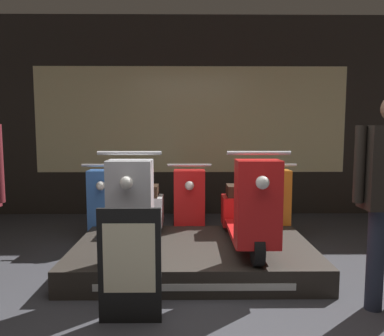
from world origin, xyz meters
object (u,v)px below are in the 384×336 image
Objects in this scene: scooter_display_left at (138,211)px; scooter_display_right at (248,210)px; price_sign_board at (130,265)px; scooter_backrow_1 at (189,205)px; scooter_backrow_2 at (265,205)px; scooter_backrow_0 at (113,205)px.

scooter_display_right is (1.08, 0.00, 0.00)m from scooter_display_left.
scooter_display_right is at bearing 0.00° from scooter_display_left.
price_sign_board is (-1.01, -0.99, -0.18)m from scooter_display_right.
scooter_display_left is 1.83× the size of price_sign_board.
scooter_backrow_1 is 1.00× the size of scooter_backrow_2.
scooter_backrow_1 is 1.83× the size of price_sign_board.
price_sign_board is at bearing -135.67° from scooter_display_right.
scooter_backrow_0 is 1.04m from scooter_backrow_1.
scooter_display_left is 1.00× the size of scooter_backrow_2.
scooter_display_right is 1.83× the size of price_sign_board.
price_sign_board is at bearing -121.65° from scooter_backrow_2.
price_sign_board is (-0.44, -2.40, 0.06)m from scooter_backrow_1.
scooter_display_left is at bearing -69.18° from scooter_backrow_0.
scooter_display_left reaches higher than scooter_backrow_2.
scooter_backrow_0 is at bearing 180.00° from scooter_backrow_1.
scooter_backrow_2 is at bearing 0.00° from scooter_backrow_1.
scooter_backrow_0 is (-0.54, 1.41, -0.24)m from scooter_display_left.
scooter_display_right reaches higher than price_sign_board.
scooter_display_left is at bearing -109.73° from scooter_backrow_1.
scooter_display_right is 1.50m from scooter_backrow_2.
scooter_display_left reaches higher than scooter_backrow_1.
scooter_backrow_0 is at bearing 138.93° from scooter_display_right.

